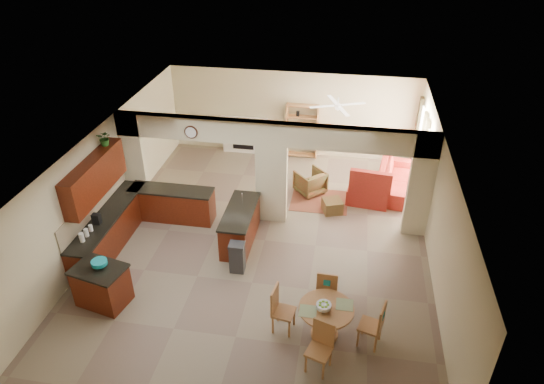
% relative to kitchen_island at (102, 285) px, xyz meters
% --- Properties ---
extents(floor, '(10.00, 10.00, 0.00)m').
position_rel_kitchen_island_xyz_m(floor, '(2.98, 2.71, -0.46)').
color(floor, '#776852').
rests_on(floor, ground).
extents(ceiling, '(10.00, 10.00, 0.00)m').
position_rel_kitchen_island_xyz_m(ceiling, '(2.98, 2.71, 2.34)').
color(ceiling, white).
rests_on(ceiling, wall_back).
extents(wall_back, '(8.00, 0.00, 8.00)m').
position_rel_kitchen_island_xyz_m(wall_back, '(2.98, 7.71, 0.94)').
color(wall_back, beige).
rests_on(wall_back, floor).
extents(wall_front, '(8.00, 0.00, 8.00)m').
position_rel_kitchen_island_xyz_m(wall_front, '(2.98, -2.29, 0.94)').
color(wall_front, beige).
rests_on(wall_front, floor).
extents(wall_left, '(0.00, 10.00, 10.00)m').
position_rel_kitchen_island_xyz_m(wall_left, '(-1.02, 2.71, 0.94)').
color(wall_left, beige).
rests_on(wall_left, floor).
extents(wall_right, '(0.00, 10.00, 10.00)m').
position_rel_kitchen_island_xyz_m(wall_right, '(6.98, 2.71, 0.94)').
color(wall_right, beige).
rests_on(wall_right, floor).
extents(partition_left_pier, '(0.60, 0.25, 2.80)m').
position_rel_kitchen_island_xyz_m(partition_left_pier, '(-0.72, 3.71, 0.94)').
color(partition_left_pier, beige).
rests_on(partition_left_pier, floor).
extents(partition_center_pier, '(0.80, 0.25, 2.20)m').
position_rel_kitchen_island_xyz_m(partition_center_pier, '(2.98, 3.71, 0.64)').
color(partition_center_pier, beige).
rests_on(partition_center_pier, floor).
extents(partition_right_pier, '(0.60, 0.25, 2.80)m').
position_rel_kitchen_island_xyz_m(partition_right_pier, '(6.68, 3.71, 0.94)').
color(partition_right_pier, beige).
rests_on(partition_right_pier, floor).
extents(partition_header, '(8.00, 0.25, 0.60)m').
position_rel_kitchen_island_xyz_m(partition_header, '(2.98, 3.71, 2.04)').
color(partition_header, beige).
rests_on(partition_header, partition_center_pier).
extents(kitchen_counter, '(2.52, 3.29, 1.48)m').
position_rel_kitchen_island_xyz_m(kitchen_counter, '(-0.28, 2.46, 0.00)').
color(kitchen_counter, '#3B1206').
rests_on(kitchen_counter, floor).
extents(upper_cabinets, '(0.35, 2.40, 0.90)m').
position_rel_kitchen_island_xyz_m(upper_cabinets, '(-0.84, 1.91, 1.46)').
color(upper_cabinets, '#3B1206').
rests_on(upper_cabinets, wall_left).
extents(peninsula, '(0.70, 1.85, 0.91)m').
position_rel_kitchen_island_xyz_m(peninsula, '(2.38, 2.60, -0.00)').
color(peninsula, '#3B1206').
rests_on(peninsula, floor).
extents(wall_clock, '(0.34, 0.03, 0.34)m').
position_rel_kitchen_island_xyz_m(wall_clock, '(0.98, 3.56, 1.99)').
color(wall_clock, '#4F281A').
rests_on(wall_clock, partition_header).
extents(rug, '(1.60, 1.30, 0.01)m').
position_rel_kitchen_island_xyz_m(rug, '(4.18, 4.81, -0.46)').
color(rug, brown).
rests_on(rug, floor).
extents(fireplace, '(1.60, 0.35, 1.20)m').
position_rel_kitchen_island_xyz_m(fireplace, '(1.38, 7.54, 0.15)').
color(fireplace, white).
rests_on(fireplace, floor).
extents(shelving_unit, '(1.00, 0.32, 1.80)m').
position_rel_kitchen_island_xyz_m(shelving_unit, '(3.33, 7.53, 0.44)').
color(shelving_unit, '#9D6936').
rests_on(shelving_unit, floor).
extents(window_a, '(0.02, 0.90, 1.90)m').
position_rel_kitchen_island_xyz_m(window_a, '(6.95, 5.01, 0.74)').
color(window_a, white).
rests_on(window_a, wall_right).
extents(window_b, '(0.02, 0.90, 1.90)m').
position_rel_kitchen_island_xyz_m(window_b, '(6.95, 6.71, 0.74)').
color(window_b, white).
rests_on(window_b, wall_right).
extents(glazed_door, '(0.02, 0.70, 2.10)m').
position_rel_kitchen_island_xyz_m(glazed_door, '(6.95, 5.86, 0.59)').
color(glazed_door, white).
rests_on(glazed_door, wall_right).
extents(drape_a_left, '(0.10, 0.28, 2.30)m').
position_rel_kitchen_island_xyz_m(drape_a_left, '(6.91, 4.41, 0.74)').
color(drape_a_left, '#42251A').
rests_on(drape_a_left, wall_right).
extents(drape_a_right, '(0.10, 0.28, 2.30)m').
position_rel_kitchen_island_xyz_m(drape_a_right, '(6.91, 5.61, 0.74)').
color(drape_a_right, '#42251A').
rests_on(drape_a_right, wall_right).
extents(drape_b_left, '(0.10, 0.28, 2.30)m').
position_rel_kitchen_island_xyz_m(drape_b_left, '(6.91, 6.11, 0.74)').
color(drape_b_left, '#42251A').
rests_on(drape_b_left, wall_right).
extents(drape_b_right, '(0.10, 0.28, 2.30)m').
position_rel_kitchen_island_xyz_m(drape_b_right, '(6.91, 7.31, 0.74)').
color(drape_b_right, '#42251A').
rests_on(drape_b_right, wall_right).
extents(ceiling_fan, '(1.00, 1.00, 0.10)m').
position_rel_kitchen_island_xyz_m(ceiling_fan, '(4.48, 5.71, 2.10)').
color(ceiling_fan, white).
rests_on(ceiling_fan, ceiling).
extents(kitchen_island, '(1.20, 0.97, 0.92)m').
position_rel_kitchen_island_xyz_m(kitchen_island, '(0.00, 0.00, 0.00)').
color(kitchen_island, '#3B1206').
rests_on(kitchen_island, floor).
extents(teal_bowl, '(0.33, 0.33, 0.15)m').
position_rel_kitchen_island_xyz_m(teal_bowl, '(0.02, 0.06, 0.53)').
color(teal_bowl, teal).
rests_on(teal_bowl, kitchen_island).
extents(trash_can, '(0.34, 0.29, 0.70)m').
position_rel_kitchen_island_xyz_m(trash_can, '(2.57, 1.47, -0.11)').
color(trash_can, '#29292B').
rests_on(trash_can, floor).
extents(dining_table, '(1.07, 1.07, 0.73)m').
position_rel_kitchen_island_xyz_m(dining_table, '(4.70, -0.14, 0.03)').
color(dining_table, '#9D6936').
rests_on(dining_table, floor).
extents(fruit_bowl, '(0.29, 0.29, 0.15)m').
position_rel_kitchen_island_xyz_m(fruit_bowl, '(4.65, -0.19, 0.34)').
color(fruit_bowl, '#7CC229').
rests_on(fruit_bowl, dining_table).
extents(sofa, '(2.47, 1.23, 0.69)m').
position_rel_kitchen_island_xyz_m(sofa, '(6.28, 5.82, -0.12)').
color(sofa, maroon).
rests_on(sofa, floor).
extents(chaise, '(1.24, 1.06, 0.46)m').
position_rel_kitchen_island_xyz_m(chaise, '(5.54, 5.06, -0.23)').
color(chaise, maroon).
rests_on(chaise, floor).
extents(armchair, '(1.06, 1.07, 0.70)m').
position_rel_kitchen_island_xyz_m(armchair, '(3.86, 5.24, -0.11)').
color(armchair, maroon).
rests_on(armchair, floor).
extents(ottoman, '(0.64, 0.64, 0.36)m').
position_rel_kitchen_island_xyz_m(ottoman, '(4.57, 4.32, -0.28)').
color(ottoman, maroon).
rests_on(ottoman, floor).
extents(plant, '(0.36, 0.32, 0.38)m').
position_rel_kitchen_island_xyz_m(plant, '(-0.84, 2.66, 2.10)').
color(plant, '#1C4D14').
rests_on(plant, upper_cabinets).
extents(chair_north, '(0.44, 0.44, 1.02)m').
position_rel_kitchen_island_xyz_m(chair_north, '(4.67, 0.59, 0.09)').
color(chair_north, '#9D6936').
rests_on(chair_north, floor).
extents(chair_east, '(0.52, 0.52, 1.02)m').
position_rel_kitchen_island_xyz_m(chair_east, '(5.64, -0.21, 0.09)').
color(chair_east, '#9D6936').
rests_on(chair_east, floor).
extents(chair_south, '(0.53, 0.53, 1.02)m').
position_rel_kitchen_island_xyz_m(chair_south, '(4.67, -0.88, 0.09)').
color(chair_south, '#9D6936').
rests_on(chair_south, floor).
extents(chair_west, '(0.48, 0.48, 1.02)m').
position_rel_kitchen_island_xyz_m(chair_west, '(3.80, -0.10, 0.09)').
color(chair_west, '#9D6936').
rests_on(chair_west, floor).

